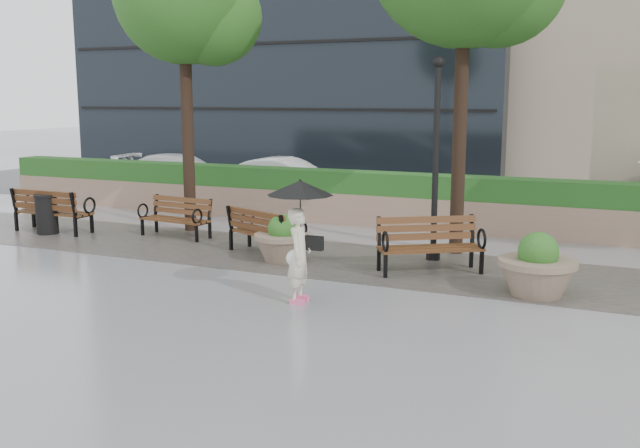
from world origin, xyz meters
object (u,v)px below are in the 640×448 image
at_px(bench_3, 430,257).
at_px(pedestrian, 300,229).
at_px(bench_0, 53,219).
at_px(bench_1, 176,226).
at_px(trash_bin, 47,215).
at_px(planter_left, 283,243).
at_px(car_right, 287,179).
at_px(planter_right, 537,271).
at_px(bench_2, 265,241).
at_px(car_left, 182,173).
at_px(lamppost, 435,172).

xyz_separation_m(bench_3, pedestrian, (-1.37, -2.68, 0.87)).
height_order(bench_0, bench_1, bench_0).
xyz_separation_m(bench_1, trash_bin, (-3.02, -0.90, 0.18)).
distance_m(planter_left, car_right, 8.64).
relative_size(planter_right, pedestrian, 0.66).
bearing_deg(planter_right, trash_bin, 175.81).
xyz_separation_m(bench_2, car_left, (-7.18, 7.42, 0.37)).
relative_size(bench_1, bench_2, 0.93).
xyz_separation_m(bench_0, car_left, (-1.35, 7.28, 0.34)).
bearing_deg(car_right, pedestrian, -154.28).
relative_size(planter_right, lamppost, 0.32).
height_order(bench_1, planter_right, planter_right).
bearing_deg(car_right, bench_0, 158.09).
bearing_deg(bench_0, lamppost, -174.73).
xyz_separation_m(bench_2, planter_left, (0.60, -0.38, 0.09)).
xyz_separation_m(bench_0, pedestrian, (7.95, -2.92, 0.86)).
xyz_separation_m(lamppost, car_left, (-10.47, 6.47, -1.10)).
distance_m(bench_3, trash_bin, 9.29).
bearing_deg(car_right, planter_right, -135.53).
height_order(bench_0, car_right, car_right).
xyz_separation_m(bench_1, bench_3, (6.27, -0.91, 0.03)).
distance_m(planter_left, car_left, 11.02).
xyz_separation_m(planter_left, pedestrian, (1.52, -2.41, 0.80)).
relative_size(bench_2, trash_bin, 2.11).
xyz_separation_m(trash_bin, lamppost, (9.08, 1.05, 1.30)).
relative_size(bench_0, car_left, 0.44).
bearing_deg(bench_2, bench_0, 20.66).
xyz_separation_m(bench_2, bench_3, (3.50, -0.11, 0.02)).
relative_size(trash_bin, pedestrian, 0.47).
relative_size(planter_left, planter_right, 0.89).
bearing_deg(lamppost, planter_right, -40.04).
bearing_deg(planter_right, planter_left, 173.69).
distance_m(bench_2, trash_bin, 5.80).
distance_m(bench_2, car_right, 8.05).
bearing_deg(bench_2, car_left, -23.94).
xyz_separation_m(bench_3, planter_right, (2.01, -0.82, 0.11)).
bearing_deg(car_left, pedestrian, -145.44).
bearing_deg(car_left, bench_1, -154.11).
relative_size(bench_2, bench_3, 0.95).
bearing_deg(bench_0, planter_right, 174.82).
distance_m(car_left, pedestrian, 13.82).
distance_m(trash_bin, car_right, 7.92).
relative_size(bench_2, lamppost, 0.48).
height_order(bench_2, lamppost, lamppost).
xyz_separation_m(bench_0, planter_right, (11.34, -1.06, 0.11)).
height_order(trash_bin, pedestrian, pedestrian).
bearing_deg(planter_left, pedestrian, -57.65).
relative_size(bench_3, car_right, 0.50).
xyz_separation_m(bench_0, planter_left, (6.43, -0.51, 0.06)).
xyz_separation_m(planter_right, trash_bin, (-11.31, 0.83, 0.03)).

